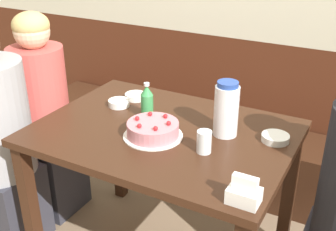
{
  "coord_description": "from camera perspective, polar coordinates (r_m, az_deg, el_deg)",
  "views": [
    {
      "loc": [
        0.83,
        -1.49,
        1.67
      ],
      "look_at": [
        -0.0,
        0.05,
        0.83
      ],
      "focal_mm": 45.0,
      "sensor_mm": 36.0,
      "label": 1
    }
  ],
  "objects": [
    {
      "name": "bowl_rice_small",
      "position": [
        2.17,
        -6.68,
        1.69
      ],
      "size": [
        0.11,
        0.11,
        0.03
      ],
      "color": "white",
      "rests_on": "dining_table"
    },
    {
      "name": "dining_table",
      "position": [
        1.97,
        -0.6,
        -4.78
      ],
      "size": [
        1.16,
        0.84,
        0.78
      ],
      "color": "#381E11",
      "rests_on": "ground_plane"
    },
    {
      "name": "water_pitcher",
      "position": [
        1.85,
        7.9,
        0.84
      ],
      "size": [
        0.11,
        0.11,
        0.25
      ],
      "color": "white",
      "rests_on": "dining_table"
    },
    {
      "name": "soju_bottle",
      "position": [
        2.0,
        -2.86,
        1.88
      ],
      "size": [
        0.06,
        0.06,
        0.18
      ],
      "color": "#388E4C",
      "rests_on": "dining_table"
    },
    {
      "name": "birthday_cake",
      "position": [
        1.85,
        -2.06,
        -1.94
      ],
      "size": [
        0.27,
        0.27,
        0.09
      ],
      "color": "white",
      "rests_on": "dining_table"
    },
    {
      "name": "napkin_holder",
      "position": [
        1.46,
        10.27,
        -10.31
      ],
      "size": [
        0.11,
        0.08,
        0.11
      ],
      "color": "white",
      "rests_on": "dining_table"
    },
    {
      "name": "glass_water_tall",
      "position": [
        1.73,
        4.91,
        -3.56
      ],
      "size": [
        0.06,
        0.06,
        0.1
      ],
      "color": "silver",
      "rests_on": "dining_table"
    },
    {
      "name": "bench_seat",
      "position": [
        2.86,
        7.59,
        -5.29
      ],
      "size": [
        2.78,
        0.38,
        0.42
      ],
      "color": "#381E11",
      "rests_on": "ground_plane"
    },
    {
      "name": "bowl_side_dish",
      "position": [
        1.88,
        14.33,
        -2.96
      ],
      "size": [
        0.12,
        0.12,
        0.03
      ],
      "color": "white",
      "rests_on": "dining_table"
    },
    {
      "name": "bowl_soup_white",
      "position": [
        2.25,
        -4.41,
        2.62
      ],
      "size": [
        0.11,
        0.11,
        0.03
      ],
      "color": "white",
      "rests_on": "dining_table"
    },
    {
      "name": "person_pale_blue_shirt",
      "position": [
        2.54,
        -16.37,
        -1.1
      ],
      "size": [
        0.34,
        0.3,
        1.22
      ],
      "color": "#33333D",
      "rests_on": "ground_plane"
    }
  ]
}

